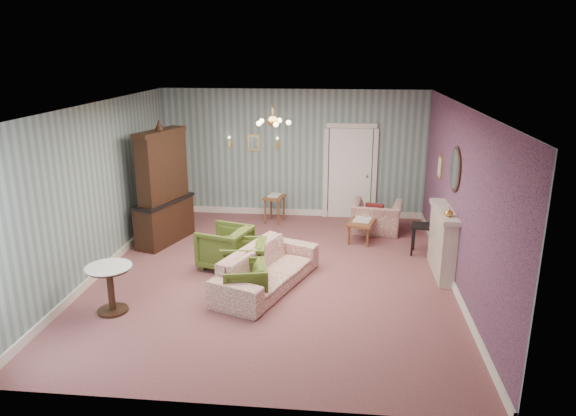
# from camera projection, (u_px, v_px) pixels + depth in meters

# --- Properties ---
(floor) EXTENTS (7.00, 7.00, 0.00)m
(floor) POSITION_uv_depth(u_px,v_px,m) (274.00, 275.00, 9.15)
(floor) COLOR brown
(floor) RESTS_ON ground
(ceiling) EXTENTS (7.00, 7.00, 0.00)m
(ceiling) POSITION_uv_depth(u_px,v_px,m) (273.00, 105.00, 8.31)
(ceiling) COLOR white
(ceiling) RESTS_ON ground
(wall_back) EXTENTS (6.00, 0.00, 6.00)m
(wall_back) POSITION_uv_depth(u_px,v_px,m) (293.00, 154.00, 12.06)
(wall_back) COLOR slate
(wall_back) RESTS_ON ground
(wall_front) EXTENTS (6.00, 0.00, 6.00)m
(wall_front) POSITION_uv_depth(u_px,v_px,m) (230.00, 284.00, 5.40)
(wall_front) COLOR slate
(wall_front) RESTS_ON ground
(wall_left) EXTENTS (0.00, 7.00, 7.00)m
(wall_left) POSITION_uv_depth(u_px,v_px,m) (99.00, 190.00, 9.02)
(wall_left) COLOR slate
(wall_left) RESTS_ON ground
(wall_right) EXTENTS (0.00, 7.00, 7.00)m
(wall_right) POSITION_uv_depth(u_px,v_px,m) (460.00, 199.00, 8.44)
(wall_right) COLOR slate
(wall_right) RESTS_ON ground
(wall_right_floral) EXTENTS (0.00, 7.00, 7.00)m
(wall_right_floral) POSITION_uv_depth(u_px,v_px,m) (459.00, 199.00, 8.44)
(wall_right_floral) COLOR #A3516A
(wall_right_floral) RESTS_ON ground
(door) EXTENTS (1.12, 0.12, 2.16)m
(door) POSITION_uv_depth(u_px,v_px,m) (350.00, 171.00, 12.01)
(door) COLOR white
(door) RESTS_ON floor
(olive_chair_a) EXTENTS (0.75, 0.79, 0.68)m
(olive_chair_a) POSITION_uv_depth(u_px,v_px,m) (244.00, 281.00, 8.12)
(olive_chair_a) COLOR #4B5D20
(olive_chair_a) RESTS_ON floor
(olive_chair_b) EXTENTS (0.73, 0.77, 0.74)m
(olive_chair_b) POSITION_uv_depth(u_px,v_px,m) (244.00, 258.00, 8.91)
(olive_chair_b) COLOR #4B5D20
(olive_chair_b) RESTS_ON floor
(olive_chair_c) EXTENTS (0.95, 0.98, 0.82)m
(olive_chair_c) POSITION_uv_depth(u_px,v_px,m) (225.00, 245.00, 9.40)
(olive_chair_c) COLOR #4B5D20
(olive_chair_c) RESTS_ON floor
(sofa_chintz) EXTENTS (1.40, 2.31, 0.87)m
(sofa_chintz) POSITION_uv_depth(u_px,v_px,m) (267.00, 262.00, 8.59)
(sofa_chintz) COLOR #903A40
(sofa_chintz) RESTS_ON floor
(wingback_chair) EXTENTS (1.09, 0.79, 0.88)m
(wingback_chair) POSITION_uv_depth(u_px,v_px,m) (377.00, 212.00, 11.18)
(wingback_chair) COLOR #903A40
(wingback_chair) RESTS_ON floor
(dresser) EXTENTS (0.91, 1.53, 2.40)m
(dresser) POSITION_uv_depth(u_px,v_px,m) (162.00, 184.00, 10.41)
(dresser) COLOR black
(dresser) RESTS_ON floor
(fireplace) EXTENTS (0.30, 1.40, 1.16)m
(fireplace) POSITION_uv_depth(u_px,v_px,m) (442.00, 242.00, 9.09)
(fireplace) COLOR beige
(fireplace) RESTS_ON floor
(mantel_vase) EXTENTS (0.15, 0.15, 0.15)m
(mantel_vase) POSITION_uv_depth(u_px,v_px,m) (449.00, 212.00, 8.52)
(mantel_vase) COLOR gold
(mantel_vase) RESTS_ON fireplace
(oval_mirror) EXTENTS (0.04, 0.76, 0.84)m
(oval_mirror) POSITION_uv_depth(u_px,v_px,m) (455.00, 169.00, 8.71)
(oval_mirror) COLOR white
(oval_mirror) RESTS_ON wall_right
(framed_print) EXTENTS (0.04, 0.34, 0.42)m
(framed_print) POSITION_uv_depth(u_px,v_px,m) (440.00, 167.00, 10.07)
(framed_print) COLOR gold
(framed_print) RESTS_ON wall_right
(coffee_table) EXTENTS (0.66, 0.94, 0.43)m
(coffee_table) POSITION_uv_depth(u_px,v_px,m) (362.00, 230.00, 10.78)
(coffee_table) COLOR brown
(coffee_table) RESTS_ON floor
(side_table_black) EXTENTS (0.47, 0.47, 0.59)m
(side_table_black) POSITION_uv_depth(u_px,v_px,m) (422.00, 240.00, 10.00)
(side_table_black) COLOR black
(side_table_black) RESTS_ON floor
(pedestal_table) EXTENTS (0.86, 0.86, 0.73)m
(pedestal_table) POSITION_uv_depth(u_px,v_px,m) (111.00, 289.00, 7.79)
(pedestal_table) COLOR black
(pedestal_table) RESTS_ON floor
(nesting_table) EXTENTS (0.49, 0.58, 0.66)m
(nesting_table) POSITION_uv_depth(u_px,v_px,m) (275.00, 208.00, 11.86)
(nesting_table) COLOR brown
(nesting_table) RESTS_ON floor
(gilt_mirror_back) EXTENTS (0.28, 0.06, 0.36)m
(gilt_mirror_back) POSITION_uv_depth(u_px,v_px,m) (254.00, 143.00, 12.04)
(gilt_mirror_back) COLOR gold
(gilt_mirror_back) RESTS_ON wall_back
(sconce_left) EXTENTS (0.16, 0.12, 0.30)m
(sconce_left) POSITION_uv_depth(u_px,v_px,m) (230.00, 142.00, 12.08)
(sconce_left) COLOR gold
(sconce_left) RESTS_ON wall_back
(sconce_right) EXTENTS (0.16, 0.12, 0.30)m
(sconce_right) POSITION_uv_depth(u_px,v_px,m) (277.00, 143.00, 11.97)
(sconce_right) COLOR gold
(sconce_right) RESTS_ON wall_back
(chandelier) EXTENTS (0.56, 0.56, 0.36)m
(chandelier) POSITION_uv_depth(u_px,v_px,m) (273.00, 122.00, 8.39)
(chandelier) COLOR gold
(chandelier) RESTS_ON ceiling
(burgundy_cushion) EXTENTS (0.41, 0.28, 0.39)m
(burgundy_cushion) POSITION_uv_depth(u_px,v_px,m) (375.00, 212.00, 11.04)
(burgundy_cushion) COLOR #5D1719
(burgundy_cushion) RESTS_ON wingback_chair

